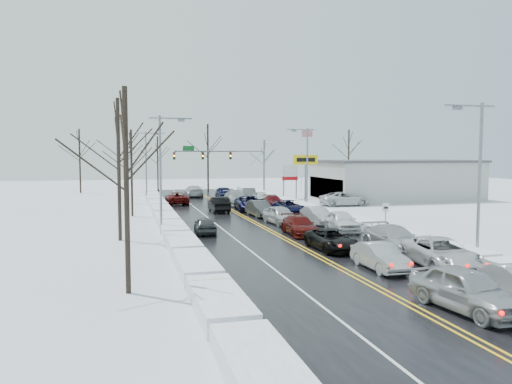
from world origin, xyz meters
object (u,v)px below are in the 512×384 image
object	(u,v)px
traffic_signal_mast	(230,158)
oncoming_car_0	(219,212)
flagpole	(302,155)
tires_plus_sign	(305,163)
queued_car_0	(466,311)
dealership_building	(394,180)

from	to	relation	value
traffic_signal_mast	oncoming_car_0	distance (m)	19.97
flagpole	traffic_signal_mast	bearing A→B (deg)	-170.27
tires_plus_sign	queued_car_0	distance (m)	43.10
traffic_signal_mast	dealership_building	bearing A→B (deg)	-25.95
flagpole	queued_car_0	xyz separation A→B (m)	(-13.44, -55.91, -5.93)
tires_plus_sign	flagpole	size ratio (longest dim) A/B	0.60
traffic_signal_mast	tires_plus_sign	size ratio (longest dim) A/B	2.21
traffic_signal_mast	flagpole	xyz separation A→B (m)	(11.72, 2.01, 0.45)
tires_plus_sign	oncoming_car_0	distance (m)	14.63
dealership_building	queued_car_0	distance (m)	49.30
traffic_signal_mast	oncoming_car_0	xyz separation A→B (m)	(-5.04, -18.54, -5.48)
dealership_building	traffic_signal_mast	bearing A→B (deg)	154.05
flagpole	queued_car_0	size ratio (longest dim) A/B	1.98
traffic_signal_mast	flagpole	world-z (taller)	flagpole
flagpole	oncoming_car_0	world-z (taller)	flagpole
traffic_signal_mast	queued_car_0	distance (m)	54.21
dealership_building	flagpole	bearing A→B (deg)	126.27
queued_car_0	oncoming_car_0	world-z (taller)	queued_car_0
queued_car_0	oncoming_car_0	bearing A→B (deg)	88.24
dealership_building	oncoming_car_0	size ratio (longest dim) A/B	4.18
tires_plus_sign	oncoming_car_0	size ratio (longest dim) A/B	1.23
flagpole	oncoming_car_0	size ratio (longest dim) A/B	2.05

